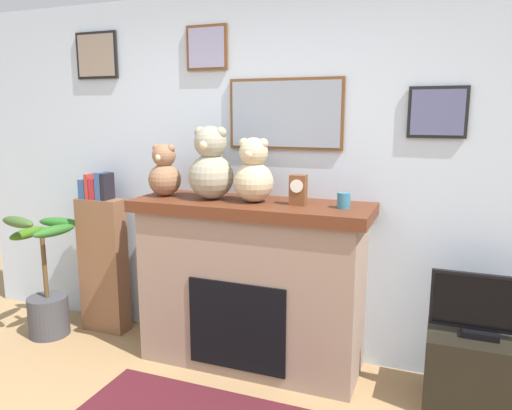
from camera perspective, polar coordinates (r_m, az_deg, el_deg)
The scene contains 11 objects.
back_wall at distance 3.58m, azimuth 0.34°, elevation 3.44°, with size 5.20×0.15×2.60m.
fireplace at distance 3.43m, azimuth -0.56°, elevation -9.15°, with size 1.64×0.59×1.18m.
bookshelf at distance 4.13m, azimuth -17.53°, elevation -6.14°, with size 0.38×0.16×1.31m.
potted_plant at distance 4.26m, azimuth -23.40°, elevation -9.35°, with size 0.46×0.56×1.01m.
tv_stand at distance 3.35m, azimuth 24.47°, elevation -17.46°, with size 0.58×0.40×0.47m, color black.
television at distance 3.18m, azimuth 25.06°, elevation -10.78°, with size 0.58×0.14×0.38m.
candle_jar at distance 3.08m, azimuth 10.26°, elevation 0.54°, with size 0.08×0.08×0.10m, color teal.
mantel_clock at distance 3.14m, azimuth 4.97°, elevation 1.76°, with size 0.10×0.08×0.20m.
teddy_bear_tan at distance 3.54m, azimuth -10.70°, elevation 3.77°, with size 0.23×0.23×0.38m.
teddy_bear_brown at distance 3.35m, azimuth -5.32°, elevation 4.52°, with size 0.31×0.31×0.50m.
teddy_bear_cream at distance 3.23m, azimuth -0.29°, elevation 3.75°, with size 0.27×0.27×0.43m.
Camera 1 is at (1.26, -1.32, 1.76)m, focal length 34.06 mm.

